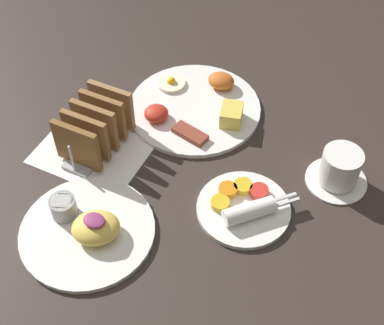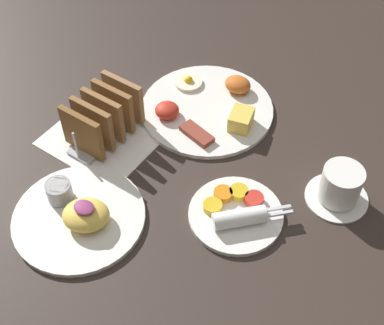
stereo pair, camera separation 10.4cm
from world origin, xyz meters
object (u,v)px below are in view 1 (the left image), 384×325
plate_condiments (244,207)px  coffee_cup (339,169)px  toast_rack (95,127)px  plate_foreground (87,227)px  plate_breakfast (196,106)px

plate_condiments → coffee_cup: (0.14, 0.14, 0.02)m
plate_condiments → toast_rack: size_ratio=0.99×
plate_foreground → coffee_cup: (0.37, 0.31, 0.02)m
plate_condiments → toast_rack: (-0.34, 0.03, 0.04)m
plate_condiments → toast_rack: toast_rack is taller
plate_condiments → coffee_cup: size_ratio=1.49×
toast_rack → plate_condiments: bearing=-4.5°
plate_foreground → plate_breakfast: bearing=84.4°
plate_condiments → plate_foreground: 0.29m
plate_breakfast → plate_foreground: 0.38m
plate_breakfast → coffee_cup: bearing=-11.0°
plate_condiments → plate_breakfast: bearing=133.4°
plate_foreground → toast_rack: bearing=117.4°
toast_rack → plate_breakfast: bearing=52.9°
plate_foreground → toast_rack: 0.22m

